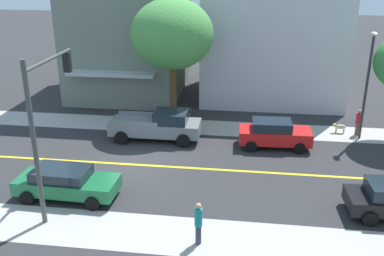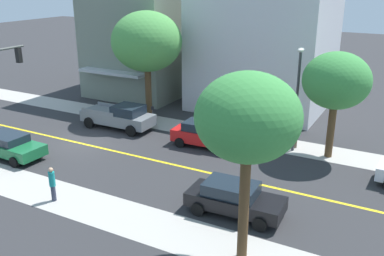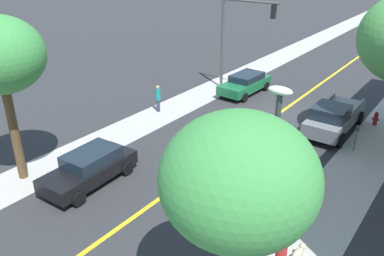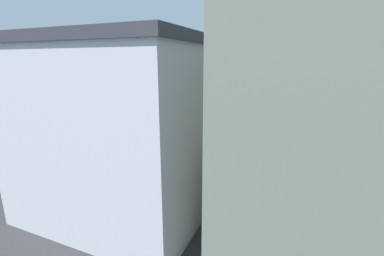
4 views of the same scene
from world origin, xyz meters
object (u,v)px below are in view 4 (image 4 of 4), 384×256
object	(u,v)px
red_sedan_left_curb	(194,144)
small_dog	(144,151)
street_tree_right_corner	(177,85)
street_lamp	(137,113)
gold_sedan_left_curb	(50,126)
parking_meter	(240,156)
grey_pickup_truck	(263,153)
street_tree_left_far	(118,105)
traffic_light_mast	(302,102)
fire_hydrant	(290,169)
pedestrian_teal_shirt	(246,124)
white_sedan_left_curb	(97,131)
green_sedan_right_curb	(297,137)
pedestrian_red_shirt	(136,145)
black_sedan_right_curb	(179,125)
street_tree_left_near	(256,104)

from	to	relation	value
red_sedan_left_curb	small_dog	xyz separation A→B (m)	(-2.78, 4.17, -0.43)
street_tree_right_corner	small_dog	size ratio (longest dim) A/B	8.95
street_lamp	gold_sedan_left_curb	size ratio (longest dim) A/B	1.35
parking_meter	grey_pickup_truck	xyz separation A→B (m)	(1.72, -1.68, -0.04)
street_tree_left_far	traffic_light_mast	bearing A→B (deg)	-59.32
fire_hydrant	traffic_light_mast	world-z (taller)	traffic_light_mast
street_tree_right_corner	pedestrian_teal_shirt	bearing A→B (deg)	-88.84
gold_sedan_left_curb	fire_hydrant	bearing A→B (deg)	175.99
street_tree_right_corner	red_sedan_left_curb	world-z (taller)	street_tree_right_corner
white_sedan_left_curb	green_sedan_right_curb	xyz separation A→B (m)	(7.13, -22.24, -0.04)
grey_pickup_truck	small_dog	distance (m)	11.35
street_tree_right_corner	green_sedan_right_curb	size ratio (longest dim) A/B	1.58
pedestrian_red_shirt	small_dog	bearing A→B (deg)	-146.91
street_tree_right_corner	grey_pickup_truck	size ratio (longest dim) A/B	1.36
street_lamp	black_sedan_right_curb	world-z (taller)	street_lamp
black_sedan_right_curb	traffic_light_mast	bearing A→B (deg)	-177.51
grey_pickup_truck	pedestrian_teal_shirt	bearing A→B (deg)	-70.41
gold_sedan_left_curb	black_sedan_right_curb	bearing A→B (deg)	-155.86
grey_pickup_truck	street_tree_left_near	bearing A→B (deg)	83.17
pedestrian_red_shirt	grey_pickup_truck	bearing A→B (deg)	-125.02
black_sedan_right_curb	small_dog	bearing A→B (deg)	92.40
grey_pickup_truck	pedestrian_red_shirt	size ratio (longest dim) A/B	3.28
white_sedan_left_curb	grey_pickup_truck	world-z (taller)	grey_pickup_truck
street_lamp	black_sedan_right_curb	distance (m)	9.35
street_tree_right_corner	street_lamp	size ratio (longest dim) A/B	1.14
street_tree_left_far	fire_hydrant	size ratio (longest dim) A/B	7.49
grey_pickup_truck	small_dog	bearing A→B (deg)	12.74
small_dog	green_sedan_right_curb	bearing A→B (deg)	37.49
street_lamp	grey_pickup_truck	xyz separation A→B (m)	(1.83, -12.12, -3.07)
grey_pickup_truck	pedestrian_red_shirt	world-z (taller)	grey_pickup_truck
fire_hydrant	street_lamp	distance (m)	15.03
street_tree_right_corner	green_sedan_right_curb	distance (m)	17.14
street_tree_right_corner	white_sedan_left_curb	bearing A→B (deg)	148.01
grey_pickup_truck	pedestrian_teal_shirt	world-z (taller)	grey_pickup_truck
street_lamp	pedestrian_red_shirt	xyz separation A→B (m)	(-0.55, -0.03, -3.11)
traffic_light_mast	white_sedan_left_curb	xyz separation A→B (m)	(-8.05, 22.35, -3.72)
traffic_light_mast	small_dog	world-z (taller)	traffic_light_mast
street_lamp	traffic_light_mast	bearing A→B (deg)	-56.11
street_tree_left_far	red_sedan_left_curb	world-z (taller)	street_tree_left_far
white_sedan_left_curb	black_sedan_right_curb	world-z (taller)	black_sedan_right_curb
green_sedan_right_curb	small_dog	world-z (taller)	green_sedan_right_curb
white_sedan_left_curb	gold_sedan_left_curb	distance (m)	7.51
street_tree_left_near	fire_hydrant	bearing A→B (deg)	-62.83
red_sedan_left_curb	pedestrian_red_shirt	world-z (taller)	pedestrian_red_shirt
gold_sedan_left_curb	small_dog	bearing A→B (deg)	170.28
white_sedan_left_curb	gold_sedan_left_curb	world-z (taller)	gold_sedan_left_curb
fire_hydrant	small_dog	world-z (taller)	fire_hydrant
gold_sedan_left_curb	small_dog	distance (m)	16.15
street_tree_left_far	black_sedan_right_curb	xyz separation A→B (m)	(8.89, -2.43, -3.90)
street_tree_left_far	black_sedan_right_curb	bearing A→B (deg)	-15.28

